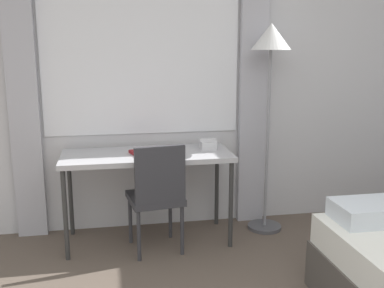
% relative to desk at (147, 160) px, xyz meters
% --- Properties ---
extents(wall_back_with_window, '(5.57, 0.13, 2.70)m').
position_rel_desk_xyz_m(wall_back_with_window, '(0.27, 0.36, 0.67)').
color(wall_back_with_window, silver).
rests_on(wall_back_with_window, ground_plane).
extents(desk, '(1.36, 0.56, 0.75)m').
position_rel_desk_xyz_m(desk, '(0.00, 0.00, 0.00)').
color(desk, '#B2B2B7').
rests_on(desk, ground_plane).
extents(desk_chair, '(0.45, 0.45, 0.88)m').
position_rel_desk_xyz_m(desk_chair, '(0.05, -0.24, -0.19)').
color(desk_chair, '#333338').
rests_on(desk_chair, ground_plane).
extents(standing_lamp, '(0.33, 0.33, 1.78)m').
position_rel_desk_xyz_m(standing_lamp, '(1.04, 0.06, 0.79)').
color(standing_lamp, '#4C4C51').
rests_on(standing_lamp, ground_plane).
extents(telephone, '(0.14, 0.13, 0.09)m').
position_rel_desk_xyz_m(telephone, '(0.52, 0.07, 0.10)').
color(telephone, silver).
rests_on(telephone, desk).
extents(book, '(0.33, 0.26, 0.02)m').
position_rel_desk_xyz_m(book, '(0.02, 0.00, 0.07)').
color(book, maroon).
rests_on(book, desk).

